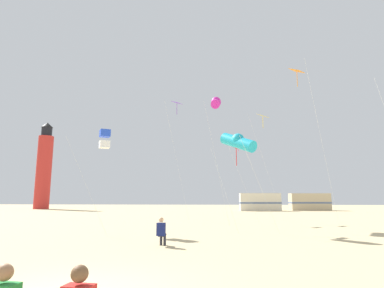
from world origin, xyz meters
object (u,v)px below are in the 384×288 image
at_px(kite_flyer_standing, 162,231).
at_px(lighthouse_distant, 44,168).
at_px(kite_tube_magenta, 216,103).
at_px(rv_van_tan, 310,202).
at_px(kite_diamond_orange, 299,77).
at_px(kite_diamond_violet, 177,108).
at_px(kite_box_blue, 105,139).
at_px(kite_diamond_gold, 263,120).
at_px(kite_diamond_scarlet, 236,149).
at_px(kite_tube_cyan, 238,142).
at_px(kite_diamond_rainbow, 238,141).
at_px(rv_van_cream, 260,202).

xyz_separation_m(kite_flyer_standing, lighthouse_distant, (-31.49, 45.91, 7.22)).
height_order(kite_tube_magenta, lighthouse_distant, lighthouse_distant).
bearing_deg(rv_van_tan, kite_flyer_standing, -115.54).
bearing_deg(lighthouse_distant, kite_flyer_standing, -55.56).
relative_size(kite_diamond_orange, lighthouse_distant, 0.67).
xyz_separation_m(kite_diamond_violet, kite_tube_magenta, (3.89, -5.34, -1.25)).
xyz_separation_m(kite_diamond_orange, kite_box_blue, (-12.82, -3.64, -5.01)).
bearing_deg(lighthouse_distant, kite_diamond_orange, -42.80).
bearing_deg(kite_tube_magenta, rv_van_tan, 64.24).
bearing_deg(lighthouse_distant, kite_diamond_gold, -37.30).
bearing_deg(kite_flyer_standing, kite_diamond_scarlet, -113.21).
relative_size(kite_box_blue, kite_tube_cyan, 1.03).
distance_m(kite_tube_cyan, rv_van_tan, 39.69).
bearing_deg(kite_tube_magenta, kite_tube_cyan, -77.44).
relative_size(kite_tube_magenta, kite_diamond_scarlet, 1.90).
height_order(kite_tube_magenta, kite_tube_cyan, kite_tube_magenta).
bearing_deg(kite_tube_magenta, kite_diamond_orange, -20.57).
xyz_separation_m(kite_diamond_orange, kite_diamond_rainbow, (-4.09, 6.16, -3.54)).
bearing_deg(kite_tube_magenta, kite_diamond_scarlet, -75.27).
distance_m(kite_diamond_orange, kite_tube_magenta, 6.49).
bearing_deg(kite_diamond_violet, kite_diamond_rainbow, -13.85).
relative_size(kite_diamond_orange, kite_box_blue, 1.84).
bearing_deg(kite_box_blue, kite_tube_magenta, 40.75).
height_order(kite_flyer_standing, kite_diamond_violet, kite_diamond_violet).
xyz_separation_m(kite_box_blue, lighthouse_distant, (-26.84, 40.37, 2.29)).
relative_size(kite_diamond_rainbow, kite_box_blue, 1.22).
xyz_separation_m(kite_diamond_rainbow, kite_tube_cyan, (-0.57, -9.86, -1.77)).
bearing_deg(lighthouse_distant, kite_box_blue, -56.38).
bearing_deg(kite_box_blue, kite_diamond_rainbow, 48.29).
relative_size(kite_diamond_rainbow, kite_diamond_violet, 0.65).
height_order(kite_box_blue, rv_van_tan, kite_box_blue).
relative_size(kite_tube_magenta, lighthouse_distant, 0.61).
relative_size(kite_diamond_scarlet, lighthouse_distant, 0.32).
bearing_deg(kite_diamond_gold, kite_tube_cyan, -104.93).
distance_m(kite_tube_magenta, kite_diamond_scarlet, 6.62).
bearing_deg(kite_diamond_scarlet, kite_tube_magenta, 104.73).
relative_size(lighthouse_distant, rv_van_cream, 2.57).
bearing_deg(kite_box_blue, rv_van_cream, 68.83).
relative_size(kite_diamond_gold, rv_van_tan, 1.52).
relative_size(kite_box_blue, kite_tube_magenta, 0.60).
bearing_deg(lighthouse_distant, kite_diamond_rainbow, -40.67).
height_order(kite_diamond_rainbow, kite_tube_cyan, kite_diamond_rainbow).
distance_m(kite_flyer_standing, kite_tube_cyan, 7.99).
bearing_deg(rv_van_tan, kite_diamond_orange, -108.67).
bearing_deg(kite_diamond_rainbow, kite_diamond_orange, -56.42).
distance_m(kite_diamond_scarlet, rv_van_tan, 38.54).
distance_m(kite_diamond_scarlet, rv_van_cream, 34.03).
distance_m(kite_diamond_violet, rv_van_cream, 27.25).
relative_size(kite_flyer_standing, kite_tube_cyan, 0.20).
xyz_separation_m(kite_diamond_violet, lighthouse_distant, (-29.79, 29.14, -2.88)).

